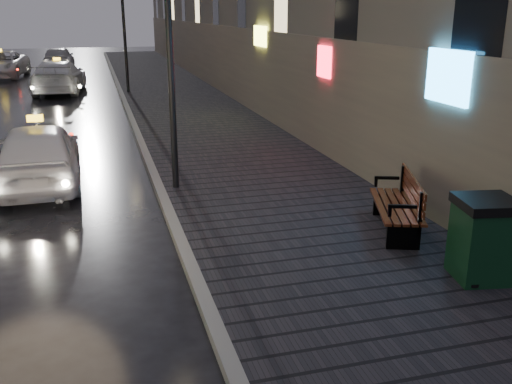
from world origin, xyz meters
The scene contains 11 objects.
ground centered at (0.00, 0.00, 0.00)m, with size 120.00×120.00×0.00m, color black.
sidewalk centered at (3.90, 21.00, 0.07)m, with size 4.60×58.00×0.15m, color black.
curb centered at (1.50, 21.00, 0.07)m, with size 0.20×58.00×0.15m, color slate.
lamp_near centered at (1.85, 6.00, 3.49)m, with size 0.36×0.36×5.28m.
lamp_far centered at (1.85, 22.00, 3.49)m, with size 0.36×0.36×5.28m.
bench centered at (5.27, 2.31, 0.65)m, with size 1.28×2.06×1.00m.
trash_bin centered at (5.47, 0.33, 0.77)m, with size 0.92×0.92×1.21m.
taxi_near centered at (-1.05, 7.50, 0.75)m, with size 1.76×4.38×1.49m, color white.
taxi_mid centered at (-1.34, 23.59, 0.78)m, with size 2.18×5.36×1.56m, color white.
taxi_far centered at (-5.01, 31.62, 0.77)m, with size 2.55×5.53×1.54m, color silver.
car_far centered at (-1.85, 35.46, 0.78)m, with size 1.84×4.58×1.56m, color #A2A2AA.
Camera 1 is at (0.29, -6.06, 3.88)m, focal length 40.00 mm.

